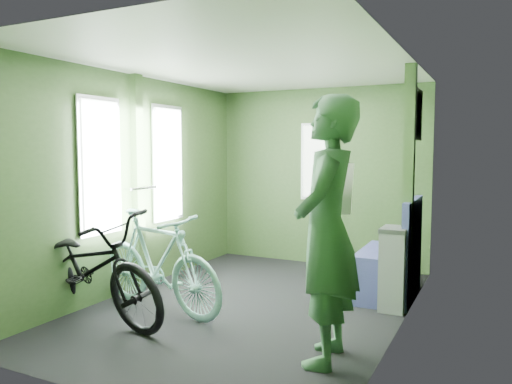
% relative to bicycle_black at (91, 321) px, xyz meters
% --- Properties ---
extents(room, '(4.00, 4.02, 2.31)m').
position_rel_bicycle_black_xyz_m(room, '(1.04, 1.05, 1.44)').
color(room, black).
rests_on(room, ground).
extents(bicycle_black, '(1.99, 1.18, 1.08)m').
position_rel_bicycle_black_xyz_m(bicycle_black, '(0.00, 0.00, 0.00)').
color(bicycle_black, black).
rests_on(bicycle_black, ground).
extents(bicycle_mint, '(1.68, 0.88, 1.00)m').
position_rel_bicycle_black_xyz_m(bicycle_mint, '(0.39, 0.45, 0.00)').
color(bicycle_mint, '#98E2DA').
rests_on(bicycle_mint, ground).
extents(passenger, '(0.54, 0.78, 1.89)m').
position_rel_bicycle_black_xyz_m(passenger, '(2.12, 0.12, 0.95)').
color(passenger, '#345F3C').
rests_on(passenger, ground).
extents(waste_box, '(0.23, 0.32, 0.79)m').
position_rel_bicycle_black_xyz_m(waste_box, '(2.34, 1.50, 0.39)').
color(waste_box, gray).
rests_on(waste_box, ground).
extents(bench_seat, '(0.55, 0.97, 1.02)m').
position_rel_bicycle_black_xyz_m(bench_seat, '(2.23, 1.90, 0.30)').
color(bench_seat, navy).
rests_on(bench_seat, ground).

